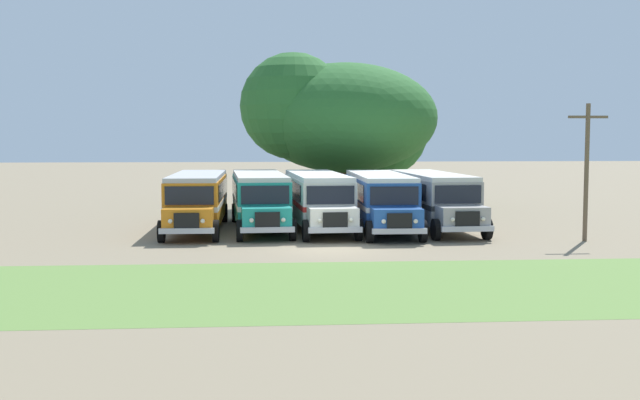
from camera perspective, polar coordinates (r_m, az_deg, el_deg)
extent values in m
plane|color=#84755B|center=(32.40, 0.78, -3.67)|extent=(220.00, 220.00, 0.00)
cube|color=olive|center=(24.47, 2.49, -6.42)|extent=(80.00, 9.64, 0.01)
cube|color=orange|center=(40.05, -8.98, 0.12)|extent=(2.53, 9.21, 2.10)
cube|color=white|center=(40.07, -8.97, -0.12)|extent=(2.56, 9.23, 0.24)
cube|color=black|center=(40.23, -7.15, 0.87)|extent=(0.06, 8.00, 0.80)
cube|color=black|center=(40.44, -10.74, 0.85)|extent=(0.06, 8.00, 0.80)
cube|color=#B2B2B7|center=(39.98, -9.00, 1.78)|extent=(2.45, 9.11, 0.22)
cube|color=orange|center=(34.85, -9.69, -1.44)|extent=(2.20, 1.41, 1.05)
cube|color=black|center=(34.11, -9.81, -1.54)|extent=(1.10, 0.10, 0.70)
cube|color=#B7B7BC|center=(34.12, -9.80, -2.26)|extent=(2.40, 0.21, 0.24)
cube|color=black|center=(35.42, -9.61, 0.32)|extent=(2.20, 0.07, 0.84)
cube|color=white|center=(44.65, -8.48, 0.46)|extent=(0.90, 0.06, 1.30)
sphere|color=#EAE5C6|center=(34.00, -8.64, -1.54)|extent=(0.20, 0.20, 0.20)
sphere|color=#EAE5C6|center=(34.14, -10.98, -1.55)|extent=(0.20, 0.20, 0.20)
cylinder|color=black|center=(34.91, -7.70, -2.27)|extent=(0.28, 1.00, 1.00)
cylinder|color=black|center=(35.14, -11.61, -2.28)|extent=(0.28, 1.00, 1.00)
cylinder|color=black|center=(43.05, -7.03, -0.94)|extent=(0.28, 1.00, 1.00)
cylinder|color=black|center=(43.23, -10.21, -0.96)|extent=(0.28, 1.00, 1.00)
cube|color=teal|center=(40.04, -4.50, 0.16)|extent=(3.06, 9.34, 2.10)
cube|color=white|center=(40.06, -4.50, -0.08)|extent=(3.09, 9.36, 0.24)
cube|color=black|center=(40.40, -2.73, 0.92)|extent=(0.53, 7.99, 0.80)
cube|color=black|center=(40.25, -6.33, 0.88)|extent=(0.53, 7.99, 0.80)
cube|color=beige|center=(39.97, -4.51, 1.82)|extent=(2.97, 9.23, 0.22)
cube|color=teal|center=(34.83, -3.98, -1.39)|extent=(2.28, 1.53, 1.05)
cube|color=black|center=(34.09, -3.90, -1.48)|extent=(1.10, 0.17, 0.70)
cube|color=#B7B7BC|center=(34.10, -3.89, -2.21)|extent=(2.41, 0.35, 0.24)
cube|color=black|center=(35.40, -4.06, 0.37)|extent=(2.20, 0.19, 0.84)
cube|color=white|center=(44.65, -4.85, 0.49)|extent=(0.90, 0.11, 1.30)
sphere|color=#EAE5C6|center=(34.09, -2.72, -1.47)|extent=(0.20, 0.20, 0.20)
sphere|color=#EAE5C6|center=(34.00, -5.07, -1.50)|extent=(0.20, 0.20, 0.20)
cylinder|color=black|center=(35.08, -2.03, -2.20)|extent=(0.34, 1.02, 1.00)
cylinder|color=black|center=(34.92, -5.95, -2.25)|extent=(0.34, 1.02, 1.00)
cylinder|color=black|center=(43.20, -3.13, -0.90)|extent=(0.34, 1.02, 1.00)
cylinder|color=black|center=(43.07, -6.32, -0.93)|extent=(0.34, 1.02, 1.00)
cube|color=silver|center=(39.85, -0.21, 0.15)|extent=(3.05, 9.33, 2.10)
cube|color=red|center=(39.86, -0.21, -0.09)|extent=(3.08, 9.36, 0.24)
cube|color=black|center=(40.29, 1.52, 0.91)|extent=(0.52, 7.99, 0.80)
cube|color=black|center=(39.96, -2.08, 0.88)|extent=(0.52, 7.99, 0.80)
cube|color=silver|center=(39.77, -0.21, 1.82)|extent=(2.96, 9.23, 0.22)
cube|color=silver|center=(34.67, 0.94, -1.41)|extent=(2.28, 1.53, 1.05)
cube|color=black|center=(33.94, 1.13, -1.50)|extent=(1.10, 0.17, 0.70)
cube|color=#B7B7BC|center=(33.95, 1.14, -2.23)|extent=(2.41, 0.34, 0.24)
cube|color=black|center=(35.24, 0.78, 0.37)|extent=(2.20, 0.19, 0.84)
cube|color=red|center=(44.42, -1.00, 0.49)|extent=(0.90, 0.11, 1.30)
sphere|color=#EAE5C6|center=(34.01, 2.31, -1.49)|extent=(0.20, 0.20, 0.20)
sphere|color=#EAE5C6|center=(33.79, -0.03, -1.52)|extent=(0.20, 0.20, 0.20)
cylinder|color=black|center=(35.03, 2.86, -2.21)|extent=(0.34, 1.02, 1.00)
cylinder|color=black|center=(34.67, -1.04, -2.28)|extent=(0.34, 1.02, 1.00)
cylinder|color=black|center=(43.07, 0.84, -0.91)|extent=(0.34, 1.02, 1.00)
cylinder|color=black|center=(42.77, -2.34, -0.95)|extent=(0.34, 1.02, 1.00)
cube|color=#23519E|center=(39.60, 4.38, 0.11)|extent=(2.55, 9.21, 2.10)
cube|color=silver|center=(39.61, 4.38, -0.13)|extent=(2.58, 9.23, 0.24)
cube|color=black|center=(40.06, 6.12, 0.87)|extent=(0.08, 8.00, 0.80)
cube|color=black|center=(39.69, 2.51, 0.85)|extent=(0.08, 8.00, 0.80)
cube|color=silver|center=(39.52, 4.39, 1.79)|extent=(2.47, 9.11, 0.22)
cube|color=#23519E|center=(34.43, 5.67, -1.47)|extent=(2.21, 1.41, 1.05)
cube|color=black|center=(33.71, 5.88, -1.57)|extent=(1.10, 0.11, 0.70)
cube|color=#B7B7BC|center=(33.72, 5.89, -2.30)|extent=(2.40, 0.21, 0.24)
cube|color=black|center=(35.00, 5.50, 0.31)|extent=(2.20, 0.07, 0.84)
cube|color=silver|center=(44.17, 3.50, 0.46)|extent=(0.90, 0.06, 1.30)
sphere|color=#EAE5C6|center=(33.79, 7.07, -1.56)|extent=(0.20, 0.20, 0.20)
sphere|color=#EAE5C6|center=(33.54, 4.72, -1.59)|extent=(0.20, 0.20, 0.20)
cylinder|color=black|center=(34.81, 7.58, -2.29)|extent=(0.29, 1.00, 1.00)
cylinder|color=black|center=(34.41, 3.66, -2.34)|extent=(0.29, 1.00, 1.00)
cylinder|color=black|center=(42.83, 5.37, -0.96)|extent=(0.29, 1.00, 1.00)
cylinder|color=black|center=(42.50, 2.18, -0.99)|extent=(0.29, 1.00, 1.00)
cube|color=#9E9993|center=(40.68, 8.15, 0.20)|extent=(3.02, 9.33, 2.10)
cube|color=#282828|center=(40.69, 8.14, -0.04)|extent=(3.05, 9.35, 0.24)
cube|color=black|center=(41.29, 9.74, 0.94)|extent=(0.49, 7.99, 0.80)
cube|color=black|center=(40.61, 6.32, 0.92)|extent=(0.49, 7.99, 0.80)
cube|color=beige|center=(40.60, 8.17, 1.83)|extent=(2.93, 9.22, 0.22)
cube|color=#9E9993|center=(35.68, 10.45, -1.31)|extent=(2.28, 1.52, 1.05)
cube|color=black|center=(34.97, 10.82, -1.40)|extent=(1.10, 0.16, 0.70)
cube|color=#B7B7BC|center=(34.98, 10.83, -2.10)|extent=(2.41, 0.34, 0.24)
cube|color=black|center=(36.22, 10.14, 0.41)|extent=(2.20, 0.18, 0.84)
cube|color=#282828|center=(45.14, 6.56, 0.53)|extent=(0.90, 0.11, 1.30)
sphere|color=#EAE5C6|center=(35.15, 11.93, -1.38)|extent=(0.20, 0.20, 0.20)
sphere|color=#EAE5C6|center=(34.71, 9.75, -1.43)|extent=(0.20, 0.20, 0.20)
cylinder|color=black|center=(36.22, 12.19, -2.09)|extent=(0.34, 1.01, 1.00)
cylinder|color=black|center=(35.48, 8.54, -2.17)|extent=(0.34, 1.01, 1.00)
cylinder|color=black|center=(43.97, 8.58, -0.84)|extent=(0.34, 1.01, 1.00)
cylinder|color=black|center=(43.37, 5.53, -0.89)|extent=(0.34, 1.01, 1.00)
cylinder|color=brown|center=(51.29, 1.87, 1.24)|extent=(1.07, 1.07, 3.22)
ellipsoid|color=#286028|center=(51.21, 1.88, 6.06)|extent=(12.08, 11.90, 7.20)
sphere|color=#286028|center=(52.65, 4.60, 5.05)|extent=(6.18, 6.18, 6.18)
sphere|color=#286028|center=(49.90, -1.97, 6.93)|extent=(6.85, 6.85, 6.85)
sphere|color=#286028|center=(55.09, 1.44, 6.87)|extent=(5.60, 5.60, 5.60)
cylinder|color=brown|center=(36.67, 19.04, 1.91)|extent=(0.20, 0.20, 6.18)
cube|color=brown|center=(36.64, 19.15, 5.80)|extent=(1.80, 0.12, 0.12)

